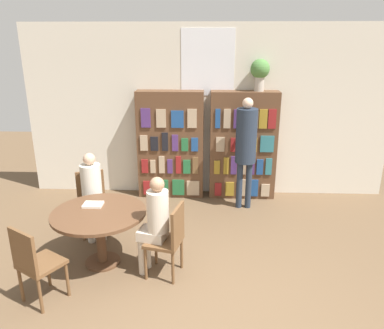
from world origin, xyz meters
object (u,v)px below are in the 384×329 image
at_px(reading_table, 99,221).
at_px(seated_reader_left, 92,190).
at_px(librarian_standing, 246,141).
at_px(bookshelf_right, 243,146).
at_px(bookshelf_left, 171,145).
at_px(flower_vase, 260,71).
at_px(chair_near_camera, 34,261).
at_px(chair_left_side, 92,199).
at_px(seated_reader_right, 155,220).
at_px(chair_far_side, 170,237).

relative_size(reading_table, seated_reader_left, 0.93).
bearing_deg(reading_table, librarian_standing, 42.13).
bearing_deg(reading_table, bookshelf_right, 49.24).
xyz_separation_m(bookshelf_left, flower_vase, (1.50, 0.00, 1.28)).
distance_m(reading_table, chair_near_camera, 0.92).
height_order(chair_left_side, seated_reader_right, seated_reader_right).
xyz_separation_m(flower_vase, chair_far_side, (-1.28, -2.48, -1.71)).
xyz_separation_m(bookshelf_right, chair_left_side, (-2.30, -1.42, -0.43)).
bearing_deg(bookshelf_left, seated_reader_right, -89.05).
distance_m(bookshelf_right, librarian_standing, 0.55).
bearing_deg(chair_far_side, chair_left_side, 63.00).
bearing_deg(chair_far_side, reading_table, 90.00).
relative_size(bookshelf_right, reading_table, 1.64).
bearing_deg(chair_left_side, flower_vase, -173.14).
bearing_deg(chair_left_side, chair_far_side, 117.00).
height_order(seated_reader_left, seated_reader_right, seated_reader_right).
bearing_deg(seated_reader_right, chair_far_side, -90.00).
distance_m(chair_left_side, librarian_standing, 2.56).
xyz_separation_m(chair_left_side, chair_far_side, (1.24, -1.06, 0.00)).
bearing_deg(seated_reader_left, librarian_standing, -176.68).
distance_m(bookshelf_left, reading_table, 2.39).
xyz_separation_m(chair_left_side, librarian_standing, (2.30, 0.91, 0.65)).
height_order(flower_vase, chair_far_side, flower_vase).
distance_m(chair_near_camera, chair_far_side, 1.48).
distance_m(bookshelf_left, chair_far_side, 2.52).
xyz_separation_m(chair_left_side, seated_reader_right, (1.06, -1.02, 0.20)).
xyz_separation_m(flower_vase, chair_left_side, (-2.52, -1.42, -1.71)).
bearing_deg(seated_reader_left, flower_vase, -169.66).
xyz_separation_m(chair_far_side, seated_reader_right, (-0.18, 0.04, 0.20)).
distance_m(seated_reader_left, seated_reader_right, 1.31).
bearing_deg(bookshelf_left, flower_vase, 0.18).
distance_m(chair_far_side, seated_reader_right, 0.27).
height_order(chair_near_camera, librarian_standing, librarian_standing).
bearing_deg(chair_near_camera, flower_vase, 80.47).
relative_size(chair_far_side, seated_reader_left, 0.73).
distance_m(seated_reader_left, librarian_standing, 2.52).
distance_m(chair_near_camera, librarian_standing, 3.57).
bearing_deg(bookshelf_left, reading_table, -106.56).
bearing_deg(seated_reader_left, reading_table, 90.00).
relative_size(bookshelf_left, seated_reader_left, 1.52).
bearing_deg(chair_left_side, chair_near_camera, 63.00).
bearing_deg(seated_reader_left, bookshelf_left, -143.66).
relative_size(flower_vase, chair_near_camera, 0.58).
xyz_separation_m(chair_left_side, seated_reader_left, (0.07, -0.16, 0.21)).
distance_m(reading_table, librarian_standing, 2.68).
distance_m(chair_near_camera, chair_left_side, 1.63).
bearing_deg(flower_vase, chair_near_camera, -131.02).
bearing_deg(flower_vase, reading_table, -133.79).
height_order(bookshelf_left, flower_vase, flower_vase).
height_order(reading_table, seated_reader_right, seated_reader_right).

